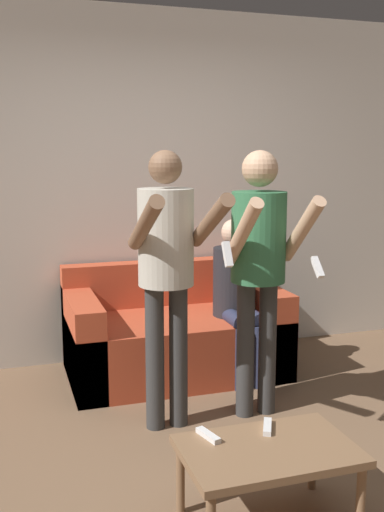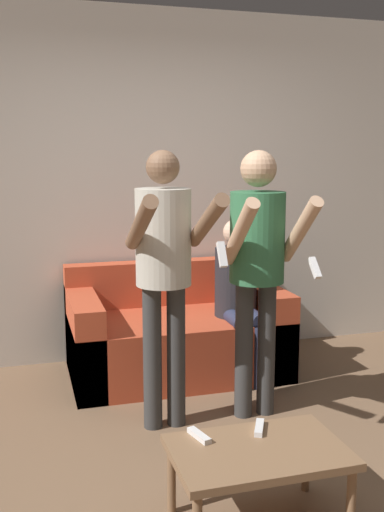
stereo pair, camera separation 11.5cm
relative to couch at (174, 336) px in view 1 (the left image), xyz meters
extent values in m
plane|color=brown|center=(-0.17, -1.61, -0.28)|extent=(14.00, 14.00, 0.00)
cube|color=silver|center=(-0.17, 0.48, 1.07)|extent=(6.40, 0.06, 2.70)
cube|color=#C64C2D|center=(0.00, -0.03, -0.06)|extent=(1.55, 0.89, 0.44)
cube|color=#C64C2D|center=(0.00, 0.33, 0.33)|extent=(1.55, 0.16, 0.34)
cube|color=#C64C2D|center=(-0.67, -0.03, 0.04)|extent=(0.20, 0.89, 0.63)
cube|color=#C64C2D|center=(0.67, -0.03, 0.04)|extent=(0.20, 0.89, 0.63)
cylinder|color=#383838|center=(-0.36, -0.85, 0.15)|extent=(0.11, 0.11, 0.87)
cylinder|color=#383838|center=(-0.22, -0.85, 0.15)|extent=(0.11, 0.11, 0.87)
cylinder|color=beige|center=(-0.29, -0.85, 0.86)|extent=(0.32, 0.32, 0.55)
sphere|color=brown|center=(-0.29, -0.85, 1.26)|extent=(0.19, 0.19, 0.19)
cylinder|color=brown|center=(-0.47, -1.10, 0.97)|extent=(0.08, 0.54, 0.34)
cylinder|color=brown|center=(-0.11, -1.10, 0.97)|extent=(0.08, 0.54, 0.34)
cube|color=white|center=(-0.11, -1.36, 0.84)|extent=(0.04, 0.09, 0.13)
cylinder|color=#383838|center=(0.21, -0.85, 0.14)|extent=(0.11, 0.11, 0.85)
cylinder|color=#383838|center=(0.36, -0.85, 0.14)|extent=(0.11, 0.11, 0.85)
cylinder|color=#337047|center=(0.29, -0.85, 0.84)|extent=(0.33, 0.33, 0.54)
sphere|color=tan|center=(0.29, -0.85, 1.25)|extent=(0.22, 0.22, 0.22)
cylinder|color=tan|center=(0.10, -1.04, 0.90)|extent=(0.08, 0.44, 0.42)
cylinder|color=tan|center=(0.47, -1.04, 0.90)|extent=(0.08, 0.44, 0.42)
cube|color=white|center=(0.47, -1.23, 0.72)|extent=(0.04, 0.11, 0.11)
cylinder|color=#282D47|center=(0.35, -0.46, -0.06)|extent=(0.11, 0.11, 0.44)
cylinder|color=#282D47|center=(0.49, -0.46, -0.06)|extent=(0.11, 0.11, 0.44)
cylinder|color=#282D47|center=(0.35, -0.30, 0.19)|extent=(0.11, 0.32, 0.11)
cylinder|color=#282D47|center=(0.49, -0.30, 0.19)|extent=(0.11, 0.32, 0.11)
cylinder|color=#232328|center=(0.42, -0.14, 0.41)|extent=(0.30, 0.30, 0.50)
sphere|color=beige|center=(0.42, -0.14, 0.78)|extent=(0.19, 0.19, 0.19)
cube|color=#846042|center=(-0.13, -1.92, 0.07)|extent=(0.75, 0.49, 0.04)
cylinder|color=#846042|center=(0.20, -2.13, -0.11)|extent=(0.04, 0.04, 0.33)
cylinder|color=#846042|center=(-0.47, -1.72, -0.11)|extent=(0.04, 0.04, 0.33)
cylinder|color=#846042|center=(0.20, -1.72, -0.11)|extent=(0.04, 0.04, 0.33)
cube|color=white|center=(-0.06, -1.77, 0.10)|extent=(0.10, 0.15, 0.02)
cube|color=white|center=(-0.35, -1.76, 0.10)|extent=(0.07, 0.15, 0.02)
camera|label=1|loc=(-1.18, -4.10, 1.34)|focal=42.00mm
camera|label=2|loc=(-1.07, -4.14, 1.34)|focal=42.00mm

